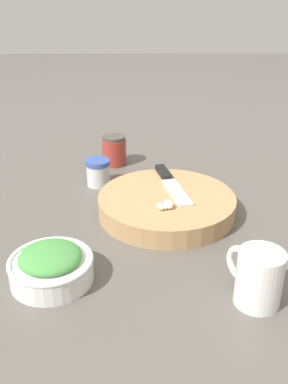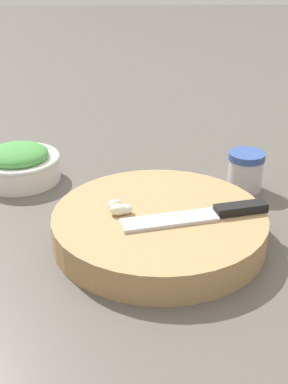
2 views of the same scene
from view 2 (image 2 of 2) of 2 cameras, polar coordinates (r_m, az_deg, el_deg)
ground_plane at (r=0.83m, az=-0.77°, el=-2.83°), size 5.00×5.00×0.00m
cutting_board at (r=0.77m, az=1.65°, el=-3.76°), size 0.31×0.31×0.04m
chef_knife at (r=0.75m, az=6.49°, el=-2.38°), size 0.21×0.07×0.01m
garlic_cloves at (r=0.76m, az=-2.71°, el=-1.74°), size 0.04×0.04×0.02m
herb_bowl at (r=0.97m, az=-13.21°, el=2.95°), size 0.15×0.15×0.06m
spice_jar at (r=0.93m, az=10.78°, el=2.22°), size 0.06×0.06×0.07m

